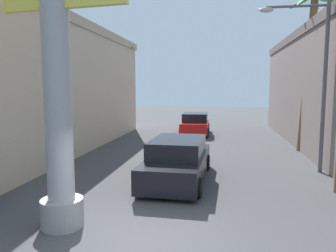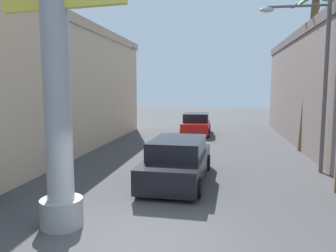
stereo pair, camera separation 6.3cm
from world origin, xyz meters
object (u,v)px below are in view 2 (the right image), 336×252
car_lead (178,161)px  car_far (196,124)px  street_lamp (314,70)px  palm_tree_mid_right (310,60)px  palm_tree_far_left (118,76)px

car_lead → car_far: size_ratio=1.16×
street_lamp → car_lead: street_lamp is taller
car_lead → car_far: (-0.29, 12.23, -0.00)m
palm_tree_mid_right → car_lead: bearing=-132.1°
street_lamp → palm_tree_far_left: 16.05m
palm_tree_far_left → car_far: bearing=-8.4°
street_lamp → car_far: street_lamp is taller
car_lead → palm_tree_mid_right: palm_tree_mid_right is taller
street_lamp → palm_tree_far_left: size_ratio=0.97×
street_lamp → car_lead: (-5.12, -2.09, -3.38)m
street_lamp → car_lead: size_ratio=1.30×
car_far → palm_tree_far_left: bearing=171.6°
street_lamp → palm_tree_mid_right: palm_tree_mid_right is taller
street_lamp → car_lead: bearing=-157.8°
car_lead → palm_tree_far_left: palm_tree_far_left is taller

